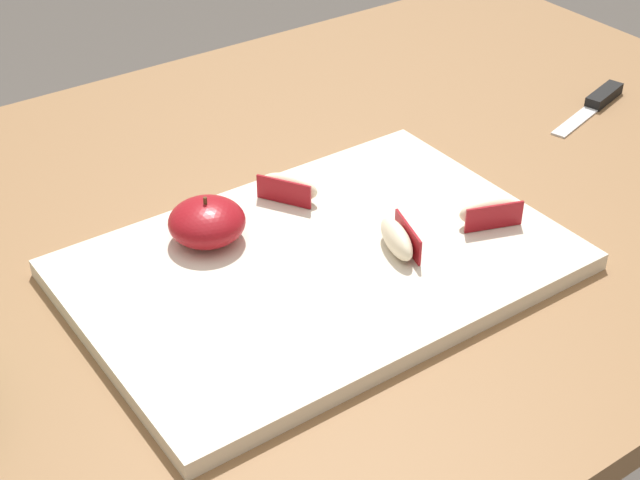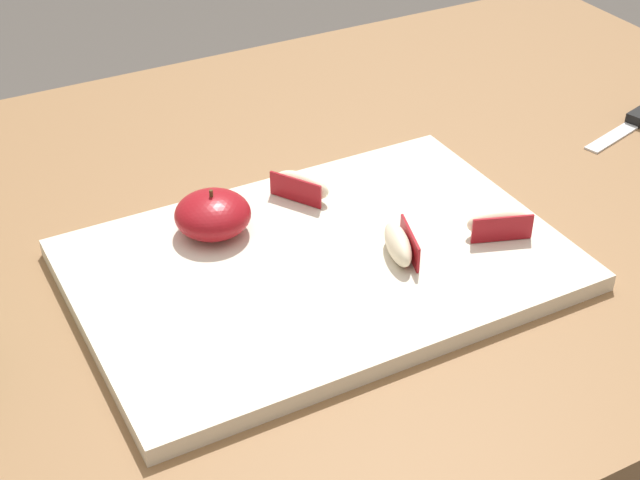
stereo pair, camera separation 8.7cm
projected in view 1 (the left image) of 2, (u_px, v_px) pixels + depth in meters
dining_table at (260, 305)px, 1.01m from camera, size 1.44×0.84×0.76m
cutting_board at (320, 265)px, 0.89m from camera, size 0.46×0.31×0.02m
apple_half_skin_up at (207, 222)px, 0.89m from camera, size 0.07×0.07×0.05m
apple_wedge_near_knife at (398, 239)px, 0.88m from camera, size 0.04×0.07×0.03m
apple_wedge_middle at (490, 211)px, 0.92m from camera, size 0.07×0.04×0.03m
apple_wedge_right at (289, 187)px, 0.96m from camera, size 0.05×0.06×0.03m
paring_knife at (599, 100)px, 1.18m from camera, size 0.16×0.06×0.01m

